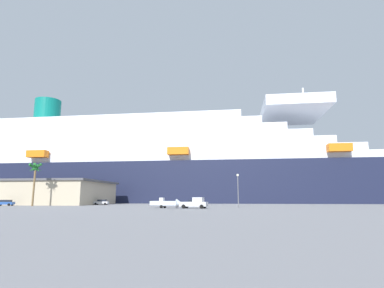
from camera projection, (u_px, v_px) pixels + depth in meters
ground_plane at (179, 204)px, 102.11m from camera, size 600.00×600.00×0.00m
cruise_ship at (125, 168)px, 136.77m from camera, size 293.19×53.94×53.69m
terminal_building at (34, 193)px, 100.92m from camera, size 48.18×31.07×7.50m
pickup_truck at (195, 203)px, 62.52m from camera, size 5.91×3.28×2.20m
small_boat_on_trailer at (168, 203)px, 64.18m from camera, size 8.01×3.41×2.15m
palm_tree at (35, 171)px, 80.89m from camera, size 3.61×3.62×11.16m
street_lamp at (238, 185)px, 68.07m from camera, size 0.56×0.56×7.32m
parked_car_yellow_taxi at (194, 203)px, 79.71m from camera, size 4.46×2.44×1.58m
parked_car_blue_suv at (5, 203)px, 82.94m from camera, size 4.74×2.63×1.58m
parked_car_green_wagon at (78, 202)px, 91.64m from camera, size 4.76×2.16×1.58m
parked_car_silver_sedan at (101, 202)px, 93.99m from camera, size 4.39×2.33×1.58m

